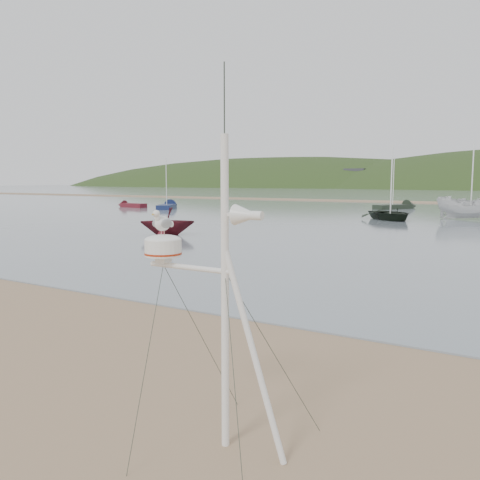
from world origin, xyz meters
The scene contains 8 objects.
ground centered at (0.00, 0.00, 0.00)m, with size 560.00×560.00×0.00m, color #8A6C4F.
mast_rig centered at (3.55, -0.94, 1.10)m, with size 2.02×2.16×4.56m.
boat_dark centered at (-4.25, 35.37, 2.46)m, with size 3.46×1.00×4.85m, color black.
boat_red centered at (-12.20, 17.05, 1.59)m, with size 2.67×1.63×3.09m, color #58141D.
boat_white centered at (1.23, 39.06, 2.69)m, with size 2.00×2.05×5.31m, color silver.
dinghy_red_far centered at (-36.22, 38.70, 0.29)m, with size 4.74×1.65×1.13m.
sailboat_blue_near centered at (-30.66, 39.60, 0.30)m, with size 4.30×6.12×6.16m.
sailboat_dark_mid centered at (-7.59, 52.74, 0.30)m, with size 4.28×6.21×6.22m.
Camera 1 is at (6.84, -5.82, 3.23)m, focal length 38.00 mm.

